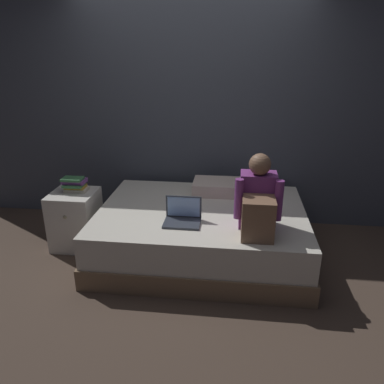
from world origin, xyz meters
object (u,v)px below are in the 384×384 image
object	(u,v)px
laptop	(183,216)
pillow	(220,187)
person_sitting	(258,203)
book_stack	(75,184)
bed	(202,232)
nightstand	(76,219)

from	to	relation	value
laptop	pillow	world-z (taller)	laptop
person_sitting	pillow	bearing A→B (deg)	112.78
pillow	book_stack	bearing A→B (deg)	-165.72
bed	pillow	bearing A→B (deg)	71.61
nightstand	person_sitting	world-z (taller)	person_sitting
bed	book_stack	xyz separation A→B (m)	(-1.29, 0.08, 0.42)
bed	person_sitting	world-z (taller)	person_sitting
nightstand	laptop	bearing A→B (deg)	-16.18
person_sitting	laptop	size ratio (longest dim) A/B	2.05
person_sitting	book_stack	world-z (taller)	person_sitting
bed	laptop	xyz separation A→B (m)	(-0.14, -0.30, 0.30)
laptop	pillow	xyz separation A→B (m)	(0.29, 0.75, 0.01)
nightstand	book_stack	world-z (taller)	book_stack
bed	laptop	bearing A→B (deg)	-115.09
pillow	person_sitting	bearing A→B (deg)	-67.22
nightstand	laptop	distance (m)	1.23
laptop	pillow	bearing A→B (deg)	68.84
nightstand	laptop	xyz separation A→B (m)	(1.16, -0.34, 0.25)
laptop	book_stack	xyz separation A→B (m)	(-1.15, 0.39, 0.11)
book_stack	person_sitting	bearing A→B (deg)	-14.64
bed	nightstand	world-z (taller)	nightstand
bed	person_sitting	distance (m)	0.80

